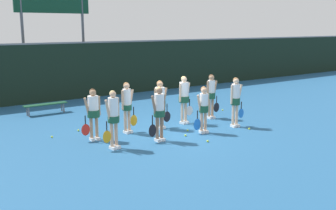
% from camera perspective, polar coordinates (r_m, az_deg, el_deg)
% --- Properties ---
extents(ground_plane, '(140.00, 140.00, 0.00)m').
position_cam_1_polar(ground_plane, '(13.62, 0.18, -3.93)').
color(ground_plane, '#235684').
extents(fence_windscreen, '(60.00, 0.08, 2.84)m').
position_cam_1_polar(fence_windscreen, '(20.17, -12.63, 4.95)').
color(fence_windscreen, black).
rests_on(fence_windscreen, ground_plane).
extents(scoreboard, '(3.81, 0.15, 5.64)m').
position_cam_1_polar(scoreboard, '(21.17, -16.38, 13.19)').
color(scoreboard, '#515156').
rests_on(scoreboard, ground_plane).
extents(bench_courtside, '(1.78, 0.38, 0.43)m').
position_cam_1_polar(bench_courtside, '(17.07, -17.36, -0.03)').
color(bench_courtside, '#19472D').
rests_on(bench_courtside, ground_plane).
extents(player_0, '(0.61, 0.34, 1.76)m').
position_cam_1_polar(player_0, '(11.66, -7.95, -1.45)').
color(player_0, tan).
rests_on(player_0, ground_plane).
extents(player_1, '(0.64, 0.36, 1.75)m').
position_cam_1_polar(player_1, '(12.33, -1.30, -0.62)').
color(player_1, '#8C664C').
rests_on(player_1, ground_plane).
extents(player_2, '(0.62, 0.33, 1.61)m').
position_cam_1_polar(player_2, '(13.36, 5.18, -0.15)').
color(player_2, tan).
rests_on(player_2, ground_plane).
extents(player_3, '(0.61, 0.33, 1.80)m').
position_cam_1_polar(player_3, '(14.30, 9.79, 1.02)').
color(player_3, beige).
rests_on(player_3, ground_plane).
extents(player_4, '(0.67, 0.39, 1.67)m').
position_cam_1_polar(player_4, '(12.66, -10.81, -0.71)').
color(player_4, tan).
rests_on(player_4, ground_plane).
extents(player_5, '(0.60, 0.33, 1.75)m').
position_cam_1_polar(player_5, '(13.35, -5.96, 0.21)').
color(player_5, tan).
rests_on(player_5, ground_plane).
extents(player_6, '(0.69, 0.40, 1.73)m').
position_cam_1_polar(player_6, '(13.86, -1.14, 0.72)').
color(player_6, tan).
rests_on(player_6, ground_plane).
extents(player_7, '(0.68, 0.40, 1.79)m').
position_cam_1_polar(player_7, '(14.59, 2.35, 1.39)').
color(player_7, beige).
rests_on(player_7, ground_plane).
extents(player_8, '(0.62, 0.33, 1.76)m').
position_cam_1_polar(player_8, '(15.50, 6.31, 1.78)').
color(player_8, tan).
rests_on(player_8, ground_plane).
extents(tennis_ball_0, '(0.07, 0.07, 0.07)m').
position_cam_1_polar(tennis_ball_0, '(13.46, -16.49, -4.46)').
color(tennis_ball_0, '#CCE033').
rests_on(tennis_ball_0, ground_plane).
extents(tennis_ball_1, '(0.07, 0.07, 0.07)m').
position_cam_1_polar(tennis_ball_1, '(14.20, 11.69, -3.39)').
color(tennis_ball_1, '#CCE033').
rests_on(tennis_ball_1, ground_plane).
extents(tennis_ball_2, '(0.07, 0.07, 0.07)m').
position_cam_1_polar(tennis_ball_2, '(12.50, 5.78, -5.24)').
color(tennis_ball_2, '#CCE033').
rests_on(tennis_ball_2, ground_plane).
extents(tennis_ball_3, '(0.07, 0.07, 0.07)m').
position_cam_1_polar(tennis_ball_3, '(13.73, 2.86, -3.68)').
color(tennis_ball_3, '#CCE033').
rests_on(tennis_ball_3, ground_plane).
extents(tennis_ball_4, '(0.06, 0.06, 0.06)m').
position_cam_1_polar(tennis_ball_4, '(17.13, 7.92, -0.73)').
color(tennis_ball_4, '#CCE033').
rests_on(tennis_ball_4, ground_plane).
extents(tennis_ball_5, '(0.07, 0.07, 0.07)m').
position_cam_1_polar(tennis_ball_5, '(14.05, -12.88, -3.60)').
color(tennis_ball_5, '#CCE033').
rests_on(tennis_ball_5, ground_plane).
extents(tennis_ball_6, '(0.07, 0.07, 0.07)m').
position_cam_1_polar(tennis_ball_6, '(13.09, 2.55, -4.42)').
color(tennis_ball_6, '#CCE033').
rests_on(tennis_ball_6, ground_plane).
extents(tennis_ball_7, '(0.07, 0.07, 0.07)m').
position_cam_1_polar(tennis_ball_7, '(16.67, 3.50, -0.97)').
color(tennis_ball_7, '#CCE033').
rests_on(tennis_ball_7, ground_plane).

